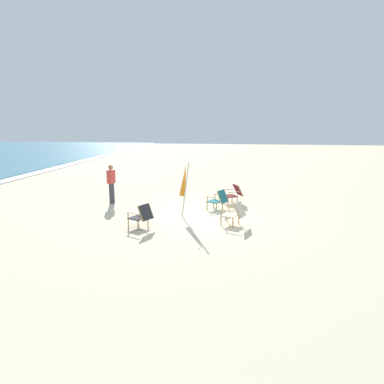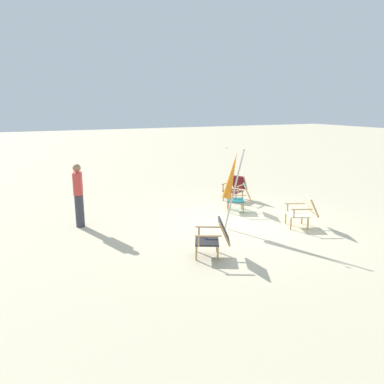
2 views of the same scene
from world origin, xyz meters
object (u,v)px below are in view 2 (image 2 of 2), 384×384
at_px(beach_chair_back_right, 236,187).
at_px(beach_chair_far_center, 241,197).
at_px(beach_chair_back_left, 215,236).
at_px(person_near_chairs, 79,195).
at_px(umbrella_furled_orange, 232,176).
at_px(beach_chair_mid_center, 303,211).

bearing_deg(beach_chair_back_right, beach_chair_far_center, 154.81).
xyz_separation_m(beach_chair_back_left, person_near_chairs, (3.17, 2.19, 0.41)).
height_order(beach_chair_back_left, beach_chair_back_right, beach_chair_back_left).
height_order(umbrella_furled_orange, person_near_chairs, umbrella_furled_orange).
bearing_deg(umbrella_furled_orange, person_near_chairs, 61.67).
xyz_separation_m(beach_chair_mid_center, beach_chair_back_right, (3.15, 0.07, -0.00)).
xyz_separation_m(beach_chair_back_right, umbrella_furled_orange, (-2.54, 1.71, 0.94)).
xyz_separation_m(beach_chair_far_center, beach_chair_back_right, (1.22, -0.57, -0.00)).
height_order(beach_chair_far_center, umbrella_furled_orange, umbrella_furled_orange).
bearing_deg(person_near_chairs, beach_chair_back_left, -145.27).
height_order(beach_chair_back_left, beach_chair_mid_center, beach_chair_back_left).
relative_size(beach_chair_mid_center, umbrella_furled_orange, 0.43).
relative_size(beach_chair_far_center, beach_chair_mid_center, 1.00).
distance_m(beach_chair_back_left, umbrella_furled_orange, 2.02).
distance_m(beach_chair_far_center, beach_chair_back_left, 3.54).
xyz_separation_m(beach_chair_mid_center, umbrella_furled_orange, (0.61, 1.79, 0.94)).
relative_size(beach_chair_far_center, person_near_chairs, 0.55).
height_order(beach_chair_back_right, umbrella_furled_orange, umbrella_furled_orange).
bearing_deg(beach_chair_back_left, beach_chair_mid_center, -76.32).
xyz_separation_m(umbrella_furled_orange, person_near_chairs, (1.83, 3.39, -0.52)).
distance_m(beach_chair_back_left, beach_chair_back_right, 4.85).
bearing_deg(beach_chair_back_left, umbrella_furled_orange, -41.71).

